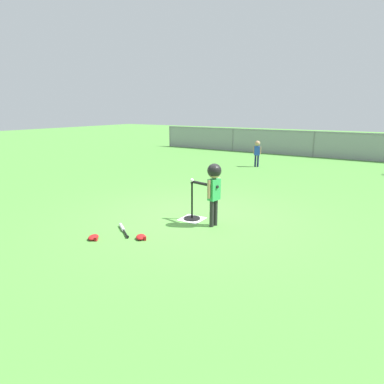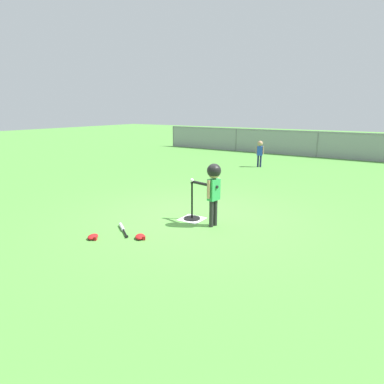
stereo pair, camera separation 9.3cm
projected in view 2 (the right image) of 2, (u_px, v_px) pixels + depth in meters
ground_plane at (197, 218)px, 6.45m from camera, size 60.00×60.00×0.00m
home_plate at (192, 219)px, 6.36m from camera, size 0.44×0.44×0.01m
batting_tee at (192, 213)px, 6.33m from camera, size 0.32×0.32×0.74m
baseball_on_tee at (192, 180)px, 6.17m from camera, size 0.07×0.07×0.07m
batter_child at (213, 182)px, 5.78m from camera, size 0.63×0.33×1.17m
fielder_near_left at (260, 150)px, 11.90m from camera, size 0.28×0.19×0.97m
spare_bat_silver at (122, 228)px, 5.78m from camera, size 0.57×0.42×0.06m
glove_by_plate at (93, 237)px, 5.39m from camera, size 0.24×0.27×0.07m
glove_near_bats at (140, 237)px, 5.39m from camera, size 0.26×0.27×0.07m
outfield_fence at (317, 143)px, 14.38m from camera, size 16.06×0.06×1.15m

